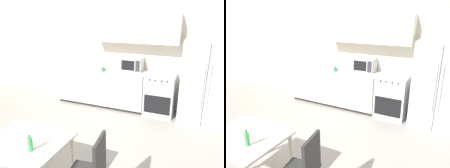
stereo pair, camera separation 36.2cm
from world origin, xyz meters
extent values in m
plane|color=gray|center=(0.00, 0.00, 0.00)|extent=(12.00, 12.00, 0.00)
cube|color=beige|center=(0.00, 2.29, 1.35)|extent=(12.00, 0.06, 2.70)
cube|color=silver|center=(-1.08, 2.25, 1.63)|extent=(0.61, 0.04, 0.72)
cube|color=beige|center=(0.25, 2.10, 1.87)|extent=(1.93, 0.32, 0.62)
cube|color=#333333|center=(-0.54, 1.99, 0.04)|extent=(2.21, 0.55, 0.08)
cube|color=beige|center=(-0.54, 1.96, 0.48)|extent=(2.21, 0.61, 0.80)
cube|color=beige|center=(-1.28, 1.64, 0.48)|extent=(0.72, 0.01, 0.78)
cube|color=beige|center=(-0.54, 1.64, 0.48)|extent=(0.72, 0.01, 0.78)
cube|color=beige|center=(0.20, 1.64, 0.48)|extent=(0.72, 0.01, 0.78)
cube|color=beige|center=(-0.54, 1.96, 0.90)|extent=(2.23, 0.64, 0.03)
cube|color=#B7BABC|center=(0.89, 1.97, 0.46)|extent=(0.64, 0.59, 0.91)
cube|color=black|center=(0.89, 1.67, 0.32)|extent=(0.56, 0.01, 0.40)
cylinder|color=#262626|center=(0.71, 1.66, 0.86)|extent=(0.03, 0.02, 0.03)
cylinder|color=#262626|center=(0.83, 1.66, 0.86)|extent=(0.03, 0.02, 0.03)
cylinder|color=#262626|center=(0.96, 1.66, 0.86)|extent=(0.03, 0.02, 0.03)
cylinder|color=#262626|center=(1.07, 1.66, 0.86)|extent=(0.03, 0.02, 0.03)
cube|color=silver|center=(1.80, 1.93, 0.85)|extent=(0.95, 0.67, 1.71)
cube|color=#3F3F3F|center=(1.80, 1.59, 0.85)|extent=(0.01, 0.01, 1.65)
cylinder|color=silver|center=(1.75, 1.56, 0.89)|extent=(0.02, 0.02, 0.94)
cylinder|color=silver|center=(1.85, 1.56, 0.89)|extent=(0.02, 0.02, 0.94)
cube|color=#B7BABC|center=(-1.08, 1.96, 0.92)|extent=(0.75, 0.41, 0.02)
cylinder|color=silver|center=(-1.08, 2.12, 1.02)|extent=(0.02, 0.02, 0.18)
cylinder|color=silver|center=(-1.08, 2.05, 1.11)|extent=(0.02, 0.14, 0.02)
cube|color=#B7BABC|center=(0.20, 2.07, 1.07)|extent=(0.47, 0.32, 0.31)
cube|color=black|center=(0.14, 1.91, 1.07)|extent=(0.30, 0.01, 0.22)
cube|color=#2D2D33|center=(0.37, 1.91, 1.07)|extent=(0.09, 0.01, 0.25)
cylinder|color=#3F8C66|center=(-0.41, 1.74, 0.96)|extent=(0.08, 0.08, 0.10)
torus|color=#3F8C66|center=(-0.34, 1.74, 0.97)|extent=(0.02, 0.07, 0.07)
cube|color=beige|center=(-0.17, -0.97, 0.72)|extent=(0.96, 0.81, 0.03)
cylinder|color=beige|center=(-0.59, -0.63, 0.35)|extent=(0.06, 0.06, 0.70)
cylinder|color=beige|center=(0.25, -0.63, 0.35)|extent=(0.06, 0.06, 0.70)
cube|color=#282828|center=(0.77, -0.87, 0.69)|extent=(0.09, 0.37, 0.48)
cylinder|color=#3FB259|center=(0.02, -1.09, 0.81)|extent=(0.06, 0.06, 0.16)
cylinder|color=#3FB259|center=(0.02, -1.09, 0.91)|extent=(0.03, 0.03, 0.05)
cylinder|color=white|center=(0.02, -1.09, 0.95)|extent=(0.03, 0.03, 0.02)
camera|label=1|loc=(1.66, -2.67, 2.19)|focal=35.00mm
camera|label=2|loc=(1.99, -2.51, 2.19)|focal=35.00mm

